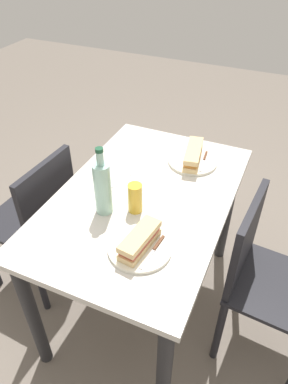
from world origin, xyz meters
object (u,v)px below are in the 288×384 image
Objects in this scene: beer_glass at (135,198)px; knife_near at (204,160)px; chair_near at (39,218)px; baguette_sandwich_far at (140,240)px; dining_table at (144,217)px; knife_far at (154,250)px; chair_far at (261,275)px; plate_far at (140,248)px; plate_near at (193,161)px; baguette_sandwich_near at (193,154)px; water_bottle at (103,187)px.

knife_near is at bearing 160.50° from beer_glass.
knife_near is at bearing 121.18° from chair_near.
baguette_sandwich_far is (0.21, 0.68, 0.32)m from chair_near.
knife_far reaches higher than dining_table.
plate_far is (0.31, -0.45, 0.28)m from chair_far.
dining_table is at bearing -19.16° from plate_near.
chair_near is at bearing -107.15° from plate_far.
baguette_sandwich_near is 1.87× the size of beer_glass.
beer_glass is at bearing -139.21° from knife_far.
chair_near reaches higher than dining_table.
plate_near is 1.35× the size of knife_near.
beer_glass reaches higher than chair_far.
knife_far is (0.29, 0.17, 0.15)m from dining_table.
plate_far is at bearing 21.10° from dining_table.
knife_far is at bearing 4.81° from baguette_sandwich_near.
dining_table is 6.35× the size of knife_far.
beer_glass is (-0.06, 0.12, -0.06)m from water_bottle.
baguette_sandwich_near is at bearing 121.81° from chair_near.
beer_glass reaches higher than baguette_sandwich_far.
plate_near is 0.56m from water_bottle.
chair_near is at bearing -91.60° from beer_glass.
baguette_sandwich_far is (-0.00, -0.00, 0.04)m from plate_far.
plate_far is at bearing -0.19° from plate_near.
plate_near is 0.63m from knife_far.
beer_glass is (-0.19, -0.11, 0.02)m from baguette_sandwich_far.
water_bottle is at bearing -28.47° from knife_near.
chair_far is 2.83× the size of water_bottle.
chair_far is at bearing 101.15° from beer_glass.
beer_glass is at bearing -150.71° from baguette_sandwich_far.
chair_far reaches higher than knife_far.
water_bottle is (-0.14, -0.23, 0.08)m from baguette_sandwich_far.
beer_glass reaches higher than knife_near.
knife_far is (0.63, 0.05, -0.03)m from baguette_sandwich_near.
knife_far is at bearing 64.44° from water_bottle.
chair_far reaches higher than dining_table.
knife_far reaches higher than plate_far.
baguette_sandwich_far reaches higher than dining_table.
baguette_sandwich_near is at bearing -26.57° from plate_near.
baguette_sandwich_near is (-0.34, 0.12, 0.18)m from dining_table.
water_bottle is (0.16, -0.11, 0.25)m from dining_table.
baguette_sandwich_far is at bearing -4.74° from knife_near.
knife_near is at bearing 112.03° from baguette_sandwich_near.
water_bottle is at bearing -24.69° from baguette_sandwich_near.
baguette_sandwich_near reaches higher than plate_near.
water_bottle is (0.52, -0.28, 0.11)m from knife_near.
water_bottle is (-0.13, -0.28, 0.11)m from knife_far.
chair_near is at bearing -58.19° from baguette_sandwich_near.
plate_near is 0.63m from plate_far.
baguette_sandwich_far is (0.66, -0.05, 0.03)m from knife_near.
dining_table is at bearing -176.73° from beer_glass.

